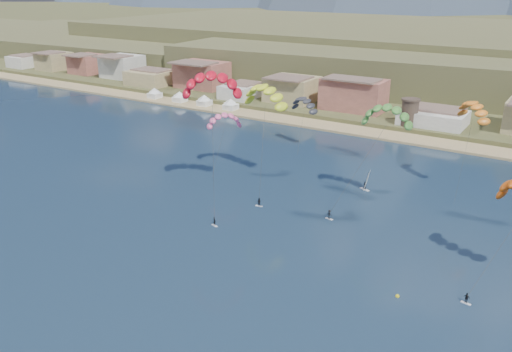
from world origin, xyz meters
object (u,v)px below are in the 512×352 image
at_px(kitesurfer_red, 212,80).
at_px(kitesurfer_green, 387,113).
at_px(watchtower, 410,112).
at_px(buoy, 397,296).
at_px(windsurfer, 366,184).
at_px(kitesurfer_yellow, 265,92).

height_order(kitesurfer_red, kitesurfer_green, kitesurfer_red).
distance_m(watchtower, buoy, 96.52).
bearing_deg(buoy, kitesurfer_green, 114.88).
bearing_deg(windsurfer, watchtower, 97.32).
relative_size(watchtower, kitesurfer_red, 0.28).
height_order(watchtower, windsurfer, watchtower).
bearing_deg(kitesurfer_red, kitesurfer_yellow, 74.79).
bearing_deg(kitesurfer_red, kitesurfer_green, 26.20).
bearing_deg(windsurfer, kitesurfer_red, -138.66).
height_order(kitesurfer_red, windsurfer, kitesurfer_red).
distance_m(kitesurfer_red, windsurfer, 42.67).
relative_size(windsurfer, buoy, 7.15).
height_order(watchtower, kitesurfer_red, kitesurfer_red).
relative_size(kitesurfer_yellow, buoy, 41.05).
bearing_deg(buoy, kitesurfer_yellow, 144.57).
height_order(kitesurfer_red, buoy, kitesurfer_red).
xyz_separation_m(kitesurfer_yellow, kitesurfer_green, (27.96, 1.19, -1.27)).
relative_size(kitesurfer_green, buoy, 38.25).
distance_m(watchtower, kitesurfer_yellow, 65.74).
xyz_separation_m(kitesurfer_red, buoy, (46.50, -15.77, -26.16)).
bearing_deg(windsurfer, kitesurfer_green, -51.02).
relative_size(watchtower, windsurfer, 1.89).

